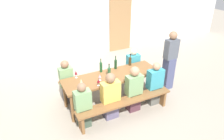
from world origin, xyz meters
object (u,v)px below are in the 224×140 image
Objects in this scene: wooden_door at (120,24)px; wine_glass_2 at (81,81)px; seated_guest_near_0 at (83,106)px; bench_near at (125,104)px; bench_far at (101,77)px; wine_bottle_0 at (116,64)px; standing_host at (170,61)px; seated_guest_far_1 at (133,68)px; wine_bottle_1 at (101,67)px; wine_bottle_3 at (130,61)px; wine_bottle_2 at (109,72)px; tasting_table at (112,78)px; seated_guest_near_1 at (111,97)px; wine_glass_1 at (100,76)px; wine_glass_0 at (76,73)px; seated_guest_near_2 at (134,90)px; seated_guest_far_0 at (67,82)px; seated_guest_near_3 at (155,85)px; wine_glass_3 at (99,81)px.

wooden_door reaches higher than wine_glass_2.
seated_guest_near_0 is (-2.79, -3.51, -0.55)m from wooden_door.
bench_near is 1.00× the size of bench_far.
wine_bottle_0 is 0.21× the size of standing_host.
bench_near is 2.09× the size of seated_guest_far_1.
seated_guest_far_1 is at bearing 11.51° from wine_bottle_1.
wine_bottle_2 is at bearing -159.10° from wine_bottle_3.
wine_glass_2 is at bearing -167.97° from wine_bottle_2.
seated_guest_near_0 is (-0.93, -0.51, -0.17)m from tasting_table.
seated_guest_near_1 reaches higher than wine_bottle_1.
seated_guest_near_1 reaches higher than bench_far.
standing_host is at bearing -0.52° from wine_glass_1.
wine_bottle_0 is 0.69m from wine_glass_1.
seated_guest_far_1 is (1.07, 0.22, -0.37)m from wine_bottle_1.
bench_far is 6.46× the size of wine_bottle_1.
wine_bottle_3 reaches higher than wine_glass_0.
seated_guest_near_2 is (0.60, 0.00, 0.01)m from seated_guest_near_1.
wine_bottle_0 is at bearing -57.23° from bench_far.
wooden_door is 5.93× the size of wine_bottle_1.
wine_bottle_2 is at bearing -139.16° from wine_bottle_0.
seated_guest_near_2 reaches higher than wine_bottle_2.
seated_guest_far_0 is at bearing 129.99° from bench_near.
wine_bottle_0 is 0.31× the size of seated_guest_near_2.
seated_guest_near_3 is (0.66, -0.80, -0.35)m from wine_bottle_0.
wine_glass_2 is (-2.67, -3.14, -0.17)m from wooden_door.
wine_bottle_3 is 0.28× the size of seated_guest_far_0.
wine_glass_0 is at bearing 32.17° from seated_guest_near_1.
seated_guest_near_3 is 2.15m from seated_guest_far_0.
seated_guest_near_1 reaches higher than tasting_table.
wine_bottle_3 is at bearing 19.94° from wine_glass_1.
wine_bottle_2 is 0.77m from wine_glass_2.
wine_bottle_1 is (-0.15, 0.96, 0.52)m from bench_near.
bench_far is 2.00× the size of seated_guest_near_2.
standing_host is (1.37, 0.42, 0.26)m from seated_guest_near_2.
wooden_door is 6.54× the size of wine_bottle_3.
wine_glass_1 is 0.48m from wine_glass_2.
seated_guest_near_0 is at bearing -128.47° from wooden_door.
wooden_door is 1.88× the size of seated_guest_near_3.
wine_bottle_1 is 2.28× the size of wine_glass_3.
wine_bottle_2 reaches higher than wine_glass_3.
wine_bottle_0 is (0.24, 0.28, 0.21)m from tasting_table.
seated_guest_far_1 is (-0.94, -2.48, -0.54)m from wooden_door.
wine_bottle_0 reaches higher than wine_glass_1.
seated_guest_near_1 is (0.50, -0.80, -0.34)m from wine_glass_0.
wine_glass_0 is at bearing -134.44° from wooden_door.
wine_glass_1 is (-1.03, -0.37, -0.01)m from wine_bottle_3.
seated_guest_far_1 reaches higher than wine_glass_2.
wine_glass_3 is 0.14× the size of seated_guest_near_2.
seated_guest_far_0 is 0.69× the size of standing_host.
wine_glass_1 is 0.83× the size of wine_glass_2.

